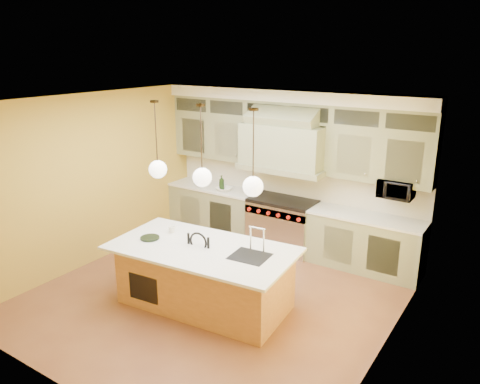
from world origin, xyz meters
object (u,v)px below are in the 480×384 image
Objects in this scene: kitchen_island at (205,275)px; microwave at (396,189)px; counter_stool at (194,268)px; range at (282,224)px.

microwave is at bearing 47.62° from kitchen_island.
microwave reaches higher than counter_stool.
microwave is (1.95, 0.11, 0.96)m from range.
range is 2.57m from counter_stool.
range is at bearing -176.88° from microwave.
counter_stool is at bearing -115.76° from kitchen_island.
range is at bearing 85.86° from kitchen_island.
range is 2.18m from microwave.
kitchen_island is 4.98× the size of microwave.
counter_stool reaches higher than range.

